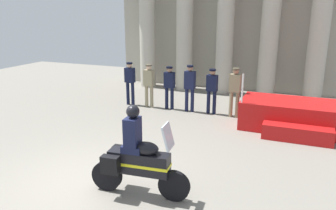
# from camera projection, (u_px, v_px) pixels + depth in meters

# --- Properties ---
(ground_plane) EXTENTS (28.00, 28.00, 0.00)m
(ground_plane) POSITION_uv_depth(u_px,v_px,m) (86.00, 182.00, 7.27)
(ground_plane) COLOR gray
(colonnade_backdrop) EXTENTS (10.98, 1.61, 6.75)m
(colonnade_backdrop) POSITION_uv_depth(u_px,v_px,m) (228.00, 13.00, 14.79)
(colonnade_backdrop) COLOR #A49F91
(colonnade_backdrop) RESTS_ON ground_plane
(reviewing_stand) EXTENTS (3.52, 2.15, 1.79)m
(reviewing_stand) POSITION_uv_depth(u_px,v_px,m) (299.00, 117.00, 10.35)
(reviewing_stand) COLOR #B71414
(reviewing_stand) RESTS_ON ground_plane
(officer_in_row_0) EXTENTS (0.40, 0.25, 1.70)m
(officer_in_row_0) POSITION_uv_depth(u_px,v_px,m) (130.00, 80.00, 13.04)
(officer_in_row_0) COLOR black
(officer_in_row_0) RESTS_ON ground_plane
(officer_in_row_1) EXTENTS (0.40, 0.25, 1.68)m
(officer_in_row_1) POSITION_uv_depth(u_px,v_px,m) (149.00, 82.00, 12.73)
(officer_in_row_1) COLOR gray
(officer_in_row_1) RESTS_ON ground_plane
(officer_in_row_2) EXTENTS (0.40, 0.25, 1.64)m
(officer_in_row_2) POSITION_uv_depth(u_px,v_px,m) (169.00, 84.00, 12.48)
(officer_in_row_2) COLOR black
(officer_in_row_2) RESTS_ON ground_plane
(officer_in_row_3) EXTENTS (0.40, 0.25, 1.73)m
(officer_in_row_3) POSITION_uv_depth(u_px,v_px,m) (190.00, 85.00, 12.15)
(officer_in_row_3) COLOR #141938
(officer_in_row_3) RESTS_ON ground_plane
(officer_in_row_4) EXTENTS (0.40, 0.25, 1.65)m
(officer_in_row_4) POSITION_uv_depth(u_px,v_px,m) (212.00, 88.00, 11.89)
(officer_in_row_4) COLOR black
(officer_in_row_4) RESTS_ON ground_plane
(officer_in_row_5) EXTENTS (0.40, 0.25, 1.75)m
(officer_in_row_5) POSITION_uv_depth(u_px,v_px,m) (235.00, 88.00, 11.48)
(officer_in_row_5) COLOR #847A5B
(officer_in_row_5) RESTS_ON ground_plane
(motorcycle_with_rider) EXTENTS (2.09, 0.73, 1.90)m
(motorcycle_with_rider) POSITION_uv_depth(u_px,v_px,m) (136.00, 159.00, 6.57)
(motorcycle_with_rider) COLOR black
(motorcycle_with_rider) RESTS_ON ground_plane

